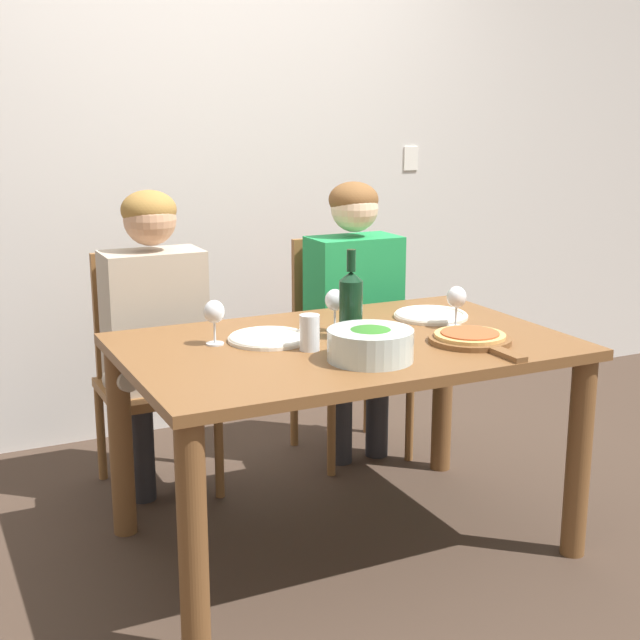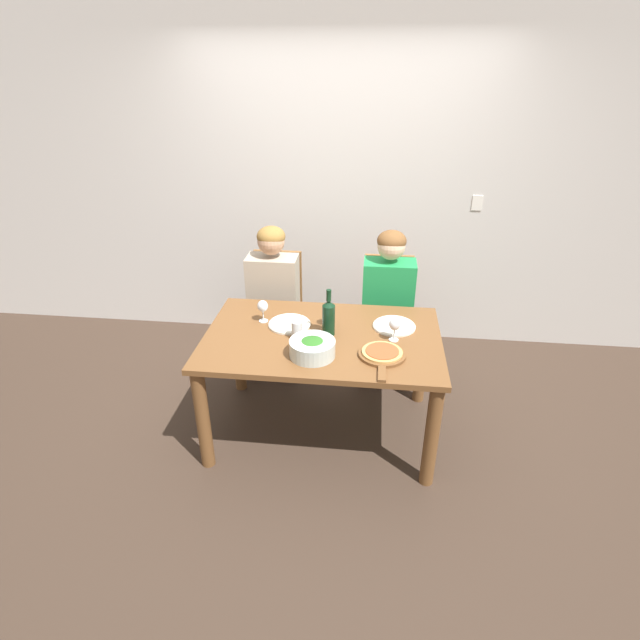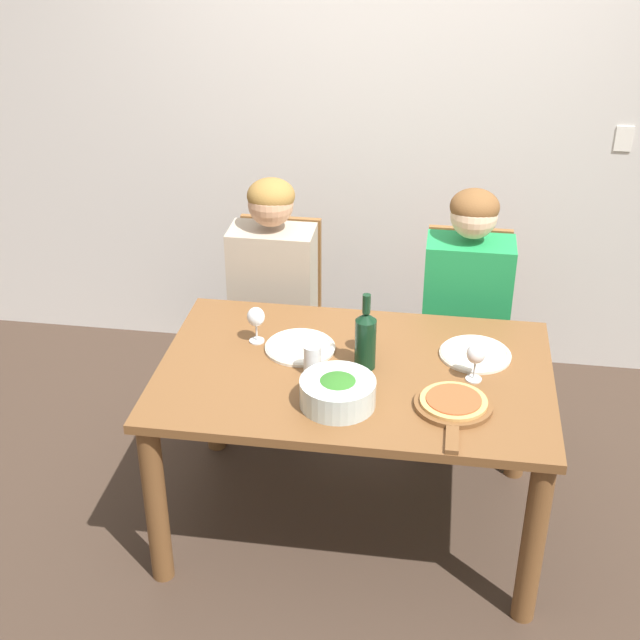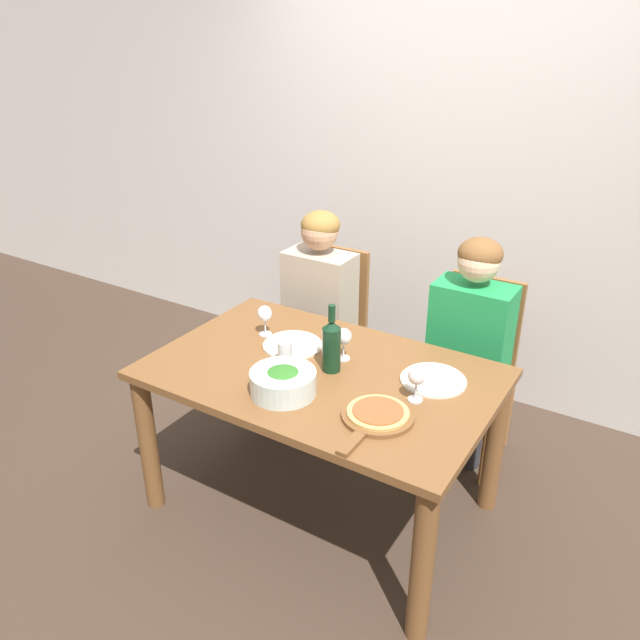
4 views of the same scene
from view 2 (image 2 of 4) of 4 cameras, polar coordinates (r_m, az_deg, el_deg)
The scene contains 16 objects.
ground_plane at distance 3.55m, azimuth 0.24°, elevation -12.28°, with size 40.00×40.00×0.00m, color #3D2D23.
back_wall at distance 4.24m, azimuth 2.45°, elevation 15.04°, with size 10.00×0.06×2.70m.
dining_table at distance 3.19m, azimuth 0.27°, elevation -3.73°, with size 1.48×0.95×0.74m.
chair_left at distance 4.02m, azimuth -4.95°, elevation 1.30°, with size 0.42×0.42×0.95m.
chair_right at distance 3.95m, azimuth 7.57°, elevation 0.66°, with size 0.42×0.42×0.95m.
person_woman at distance 3.82m, azimuth -5.42°, elevation 3.55°, with size 0.47×0.51×1.21m.
person_man at distance 3.75m, azimuth 7.79°, elevation 2.92°, with size 0.47×0.51×1.21m.
wine_bottle at distance 3.09m, azimuth 0.99°, elevation 0.36°, with size 0.08×0.08×0.31m.
broccoli_bowl at distance 2.90m, azimuth -0.89°, elevation -3.21°, with size 0.27×0.27×0.11m.
dinner_plate_left at distance 3.25m, azimuth -3.51°, elevation -0.43°, with size 0.28×0.28×0.02m.
dinner_plate_right at distance 3.26m, azimuth 8.47°, elevation -0.65°, with size 0.28×0.28×0.02m.
pizza_on_board at distance 2.93m, azimuth 7.11°, elevation -3.90°, with size 0.28×0.42×0.04m.
wine_glass_left at distance 3.27m, azimuth -6.57°, elevation 1.47°, with size 0.07×0.07×0.15m.
wine_glass_right at distance 3.06m, azimuth 8.54°, elevation -0.60°, with size 0.07×0.07×0.15m.
wine_glass_centre at distance 3.19m, azimuth 1.11°, elevation 1.00°, with size 0.07×0.07×0.15m.
water_tumbler at distance 3.07m, azimuth -2.67°, elevation -1.16°, with size 0.07×0.07×0.12m.
Camera 2 is at (0.29, -2.70, 2.29)m, focal length 28.00 mm.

